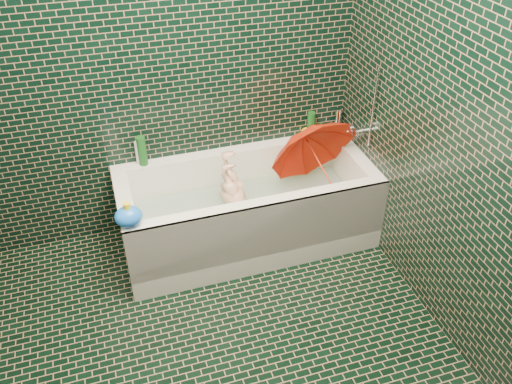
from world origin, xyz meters
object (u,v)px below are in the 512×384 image
object	(u,v)px
rubber_duck	(308,131)
umbrella	(320,163)
bath_toy	(129,216)
bathtub	(248,216)
child	(240,209)

from	to	relation	value
rubber_duck	umbrella	bearing A→B (deg)	-79.39
bath_toy	bathtub	bearing A→B (deg)	23.83
child	rubber_duck	xyz separation A→B (m)	(0.64, 0.39, 0.28)
bath_toy	umbrella	bearing A→B (deg)	15.52
child	bathtub	bearing A→B (deg)	131.52
rubber_duck	bath_toy	distance (m)	1.51
bathtub	bath_toy	bearing A→B (deg)	-160.05
bathtub	umbrella	size ratio (longest dim) A/B	2.87
rubber_duck	bath_toy	world-z (taller)	bath_toy
bathtub	child	bearing A→B (deg)	-156.34
umbrella	rubber_duck	distance (m)	0.39
umbrella	rubber_duck	xyz separation A→B (m)	(0.07, 0.38, 0.03)
umbrella	bath_toy	bearing A→B (deg)	-162.42
bathtub	bath_toy	world-z (taller)	bath_toy
bathtub	child	distance (m)	0.12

